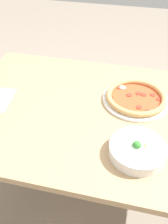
# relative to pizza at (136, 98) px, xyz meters

# --- Properties ---
(ground_plane) EXTENTS (8.00, 8.00, 0.00)m
(ground_plane) POSITION_rel_pizza_xyz_m (0.12, 0.11, -0.79)
(ground_plane) COLOR gray
(dining_table) EXTENTS (1.38, 0.85, 0.78)m
(dining_table) POSITION_rel_pizza_xyz_m (0.12, 0.11, -0.12)
(dining_table) COLOR tan
(dining_table) RESTS_ON ground_plane
(pizza) EXTENTS (0.31, 0.31, 0.04)m
(pizza) POSITION_rel_pizza_xyz_m (0.00, 0.00, 0.00)
(pizza) COLOR white
(pizza) RESTS_ON dining_table
(bowl) EXTENTS (0.21, 0.21, 0.07)m
(bowl) POSITION_rel_pizza_xyz_m (-0.03, 0.33, 0.01)
(bowl) COLOR white
(bowl) RESTS_ON dining_table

